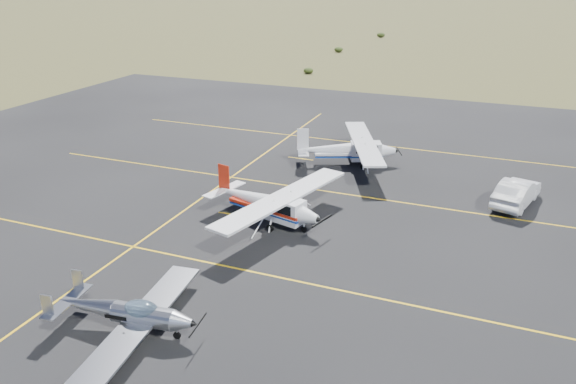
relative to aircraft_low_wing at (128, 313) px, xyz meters
The scene contains 6 objects.
ground 4.43m from the aircraft_low_wing, 66.54° to the left, with size 1600.00×1600.00×0.00m, color #383D1C.
apron 11.16m from the aircraft_low_wing, 81.05° to the left, with size 72.00×72.00×0.02m, color black.
aircraft_low_wing is the anchor object (origin of this frame).
aircraft_cessna 11.52m from the aircraft_low_wing, 85.47° to the left, with size 6.96×10.60×2.69m.
aircraft_plain 22.64m from the aircraft_low_wing, 83.93° to the left, with size 7.70×10.40×2.71m.
sedan 23.73m from the aircraft_low_wing, 54.23° to the left, with size 1.68×4.83×1.59m, color white.
Camera 1 is at (11.06, -18.89, 13.54)m, focal length 35.00 mm.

